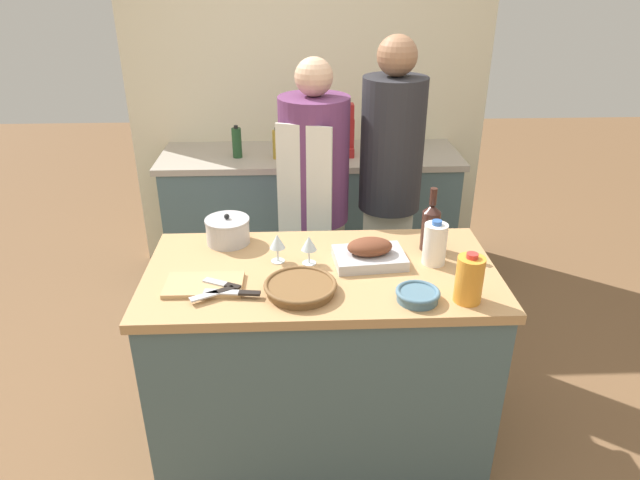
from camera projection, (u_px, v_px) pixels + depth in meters
name	position (u px, v px, depth m)	size (l,w,h in m)	color
ground_plane	(321.00, 436.00, 2.74)	(12.00, 12.00, 0.00)	brown
kitchen_island	(321.00, 359.00, 2.54)	(1.44, 0.74, 0.92)	#4C666B
back_counter	(311.00, 216.00, 3.96)	(1.97, 0.60, 0.91)	#4C666B
back_wall	(308.00, 87.00, 3.92)	(2.47, 0.10, 2.55)	beige
roasting_pan	(370.00, 254.00, 2.37)	(0.31, 0.23, 0.11)	#BCBCC1
wicker_basket	(300.00, 287.00, 2.16)	(0.28, 0.28, 0.04)	brown
cutting_board	(204.00, 285.00, 2.21)	(0.30, 0.18, 0.02)	tan
stock_pot	(228.00, 231.00, 2.54)	(0.20, 0.20, 0.14)	#B7B7BC
mixing_bowl	(418.00, 295.00, 2.11)	(0.17, 0.17, 0.04)	slate
juice_jug	(469.00, 279.00, 2.08)	(0.10, 0.10, 0.20)	orange
milk_jug	(435.00, 244.00, 2.35)	(0.10, 0.10, 0.19)	white
wine_bottle_green	(431.00, 226.00, 2.45)	(0.08, 0.08, 0.28)	#381E19
wine_glass_left	(277.00, 242.00, 2.36)	(0.07, 0.07, 0.13)	silver
wine_glass_right	(309.00, 244.00, 2.34)	(0.07, 0.07, 0.13)	silver
knife_chef	(234.00, 292.00, 2.13)	(0.22, 0.06, 0.01)	#B7B7BC
knife_paring	(214.00, 293.00, 2.13)	(0.17, 0.11, 0.01)	#B7B7BC
knife_bread	(223.00, 284.00, 2.19)	(0.15, 0.10, 0.01)	#B7B7BC
stand_mixer	(340.00, 134.00, 3.66)	(0.18, 0.14, 0.34)	#B22323
condiment_bottle_tall	(413.00, 134.00, 3.87)	(0.05, 0.05, 0.19)	#234C28
condiment_bottle_short	(277.00, 144.00, 3.62)	(0.05, 0.05, 0.20)	#B28E2D
condiment_bottle_extra	(237.00, 143.00, 3.65)	(0.06, 0.06, 0.21)	#234C28
person_cook_aproned	(314.00, 199.00, 3.06)	(0.38, 0.40, 1.64)	beige
person_cook_guest	(390.00, 184.00, 3.08)	(0.33, 0.33, 1.74)	beige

